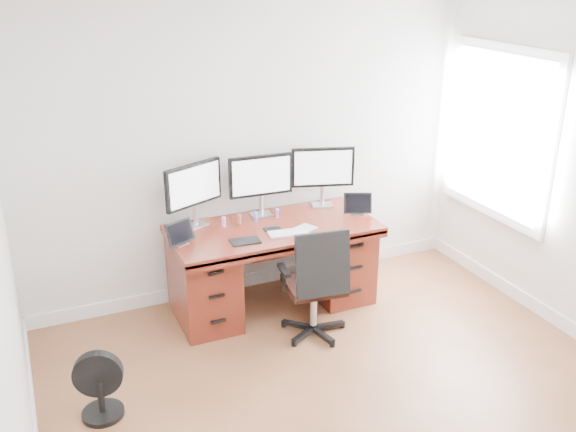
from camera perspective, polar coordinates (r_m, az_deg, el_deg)
name	(u,v)px	position (r m, az deg, el deg)	size (l,w,h in m)	color
back_wall	(252,142)	(5.46, -3.18, 6.60)	(4.00, 0.10, 2.70)	white
desk	(272,263)	(5.43, -1.40, -4.18)	(1.70, 0.80, 0.75)	#601F13
office_chair	(315,301)	(5.04, 2.45, -7.54)	(0.56, 0.56, 0.94)	black
floor_fan	(100,386)	(4.44, -16.39, -14.32)	(0.33, 0.27, 0.47)	black
monitor_left	(194,187)	(5.21, -8.38, 2.57)	(0.52, 0.25, 0.53)	silver
monitor_center	(261,178)	(5.38, -2.43, 3.41)	(0.55, 0.15, 0.53)	silver
monitor_right	(323,169)	(5.60, 3.11, 4.17)	(0.54, 0.19, 0.53)	silver
tablet_left	(181,234)	(4.96, -9.53, -1.60)	(0.25, 0.16, 0.19)	silver
tablet_right	(358,205)	(5.50, 6.26, 0.97)	(0.25, 0.16, 0.19)	silver
keyboard	(288,233)	(5.11, 0.00, -1.51)	(0.31, 0.13, 0.01)	white
trackpad	(306,228)	(5.21, 1.59, -1.07)	(0.14, 0.14, 0.01)	silver
drawing_tablet	(245,241)	(4.98, -3.83, -2.25)	(0.23, 0.14, 0.01)	black
phone	(272,229)	(5.20, -1.46, -1.13)	(0.13, 0.07, 0.01)	black
figurine_pink	(224,221)	(5.26, -5.73, -0.45)	(0.04, 0.04, 0.09)	pink
figurine_brown	(239,219)	(5.29, -4.36, -0.23)	(0.04, 0.04, 0.09)	brown
figurine_blue	(255,216)	(5.34, -2.91, 0.00)	(0.04, 0.04, 0.09)	#6A80E9
figurine_purple	(277,213)	(5.40, -0.99, 0.31)	(0.04, 0.04, 0.09)	#A96ACF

